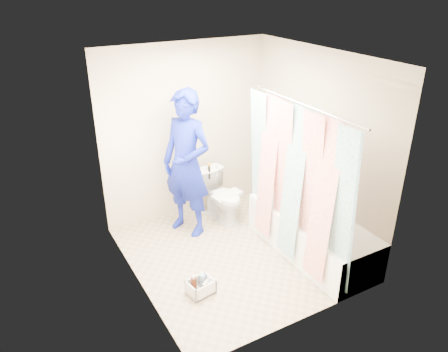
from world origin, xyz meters
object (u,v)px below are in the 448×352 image
toilet (222,196)px  plumber (187,164)px  bathtub (311,234)px  cleaning_caddy (201,287)px

toilet → plumber: size_ratio=0.36×
bathtub → toilet: toilet is taller
toilet → cleaning_caddy: 1.64m
bathtub → plumber: size_ratio=0.91×
toilet → cleaning_caddy: toilet is taller
plumber → cleaning_caddy: size_ratio=6.34×
bathtub → cleaning_caddy: bathtub is taller
bathtub → plumber: plumber is taller
cleaning_caddy → bathtub: bearing=-7.8°
plumber → bathtub: bearing=14.0°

